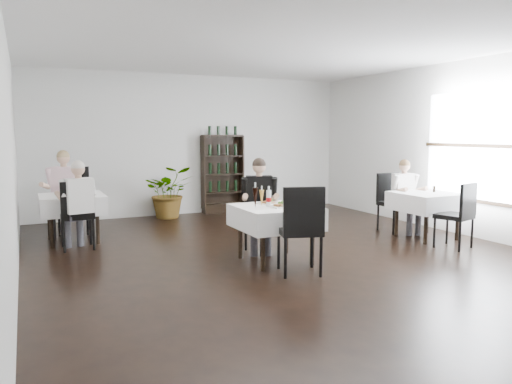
# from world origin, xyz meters

# --- Properties ---
(room_shell) EXTENTS (9.00, 9.00, 9.00)m
(room_shell) POSITION_xyz_m (0.00, 0.00, 1.50)
(room_shell) COLOR black
(room_shell) RESTS_ON ground
(window_right) EXTENTS (0.06, 2.30, 1.85)m
(window_right) POSITION_xyz_m (3.48, 0.00, 1.50)
(window_right) COLOR white
(window_right) RESTS_ON room_shell
(wine_shelf) EXTENTS (0.90, 0.28, 1.75)m
(wine_shelf) POSITION_xyz_m (0.60, 4.31, 0.85)
(wine_shelf) COLOR black
(wine_shelf) RESTS_ON ground
(main_table) EXTENTS (1.03, 1.03, 0.77)m
(main_table) POSITION_xyz_m (-0.30, 0.00, 0.62)
(main_table) COLOR black
(main_table) RESTS_ON ground
(left_table) EXTENTS (0.98, 0.98, 0.77)m
(left_table) POSITION_xyz_m (-2.70, 2.50, 0.62)
(left_table) COLOR black
(left_table) RESTS_ON ground
(right_table) EXTENTS (0.98, 0.98, 0.77)m
(right_table) POSITION_xyz_m (2.70, 0.30, 0.62)
(right_table) COLOR black
(right_table) RESTS_ON ground
(potted_tree) EXTENTS (1.10, 1.00, 1.08)m
(potted_tree) POSITION_xyz_m (-0.67, 4.10, 0.54)
(potted_tree) COLOR #1F551D
(potted_tree) RESTS_ON ground
(main_chair_far) EXTENTS (0.56, 0.56, 1.11)m
(main_chair_far) POSITION_xyz_m (-0.17, 0.68, 0.63)
(main_chair_far) COLOR black
(main_chair_far) RESTS_ON ground
(main_chair_near) EXTENTS (0.64, 0.64, 1.12)m
(main_chair_near) POSITION_xyz_m (-0.31, -0.71, 0.64)
(main_chair_near) COLOR black
(main_chair_near) RESTS_ON ground
(left_chair_far) EXTENTS (0.60, 0.61, 1.16)m
(left_chair_far) POSITION_xyz_m (-2.60, 3.35, 0.66)
(left_chair_far) COLOR black
(left_chair_far) RESTS_ON ground
(left_chair_near) EXTENTS (0.49, 0.49, 1.05)m
(left_chair_near) POSITION_xyz_m (-2.68, 1.88, 0.60)
(left_chair_near) COLOR black
(left_chair_near) RESTS_ON ground
(right_chair_far) EXTENTS (0.48, 0.49, 1.04)m
(right_chair_far) POSITION_xyz_m (2.60, 1.06, 0.59)
(right_chair_far) COLOR black
(right_chair_far) RESTS_ON ground
(right_chair_near) EXTENTS (0.58, 0.58, 1.01)m
(right_chair_near) POSITION_xyz_m (2.59, -0.49, 0.58)
(right_chair_near) COLOR black
(right_chair_near) RESTS_ON ground
(diner_main) EXTENTS (0.61, 0.64, 1.39)m
(diner_main) POSITION_xyz_m (-0.25, 0.62, 0.81)
(diner_main) COLOR #3C3C43
(diner_main) RESTS_ON ground
(diner_left_far) EXTENTS (0.66, 0.69, 1.47)m
(diner_left_far) POSITION_xyz_m (-2.79, 3.09, 0.85)
(diner_left_far) COLOR #3C3C43
(diner_left_far) RESTS_ON ground
(diner_left_near) EXTENTS (0.56, 0.58, 1.36)m
(diner_left_near) POSITION_xyz_m (-2.67, 1.86, 0.79)
(diner_left_near) COLOR #3C3C43
(diner_left_near) RESTS_ON ground
(diner_right_far) EXTENTS (0.51, 0.52, 1.30)m
(diner_right_far) POSITION_xyz_m (2.70, 0.82, 0.75)
(diner_right_far) COLOR #3C3C43
(diner_right_far) RESTS_ON ground
(plate_far) EXTENTS (0.35, 0.35, 0.08)m
(plate_far) POSITION_xyz_m (-0.30, 0.23, 0.79)
(plate_far) COLOR white
(plate_far) RESTS_ON main_table
(plate_near) EXTENTS (0.29, 0.29, 0.08)m
(plate_near) POSITION_xyz_m (-0.28, -0.11, 0.79)
(plate_near) COLOR white
(plate_near) RESTS_ON main_table
(pilsner_dark) EXTENTS (0.08, 0.08, 0.34)m
(pilsner_dark) POSITION_xyz_m (-0.62, -0.03, 0.91)
(pilsner_dark) COLOR black
(pilsner_dark) RESTS_ON main_table
(pilsner_lager) EXTENTS (0.07, 0.07, 0.28)m
(pilsner_lager) POSITION_xyz_m (-0.48, 0.06, 0.89)
(pilsner_lager) COLOR #C68932
(pilsner_lager) RESTS_ON main_table
(coke_bottle) EXTENTS (0.07, 0.07, 0.28)m
(coke_bottle) POSITION_xyz_m (-0.40, 0.00, 0.88)
(coke_bottle) COLOR silver
(coke_bottle) RESTS_ON main_table
(napkin_cutlery) EXTENTS (0.20, 0.19, 0.02)m
(napkin_cutlery) POSITION_xyz_m (-0.09, -0.17, 0.78)
(napkin_cutlery) COLOR black
(napkin_cutlery) RESTS_ON main_table
(pepper_mill) EXTENTS (0.04, 0.04, 0.10)m
(pepper_mill) POSITION_xyz_m (2.87, 0.33, 0.82)
(pepper_mill) COLOR black
(pepper_mill) RESTS_ON right_table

